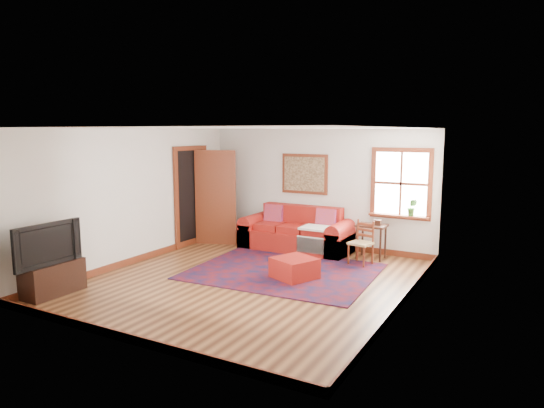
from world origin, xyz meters
The scene contains 13 objects.
ground centered at (0.00, 0.00, 0.00)m, with size 5.50×5.50×0.00m, color #482513.
room_envelope centered at (0.00, 0.02, 1.65)m, with size 5.04×5.54×2.52m.
window centered at (1.78, 2.70, 1.31)m, with size 1.18×0.20×1.38m.
doorway centered at (-2.21, 1.78, 1.07)m, with size 0.89×1.08×2.14m.
framed_artwork centered at (-0.30, 2.71, 1.55)m, with size 1.05×0.07×0.85m.
persian_rug centered at (0.24, 0.71, 0.01)m, with size 3.12×2.49×0.02m, color #5A0C12.
red_leather_sofa centered at (-0.27, 2.31, 0.30)m, with size 2.29×0.94×0.90m.
red_ottoman centered at (0.59, 0.44, 0.18)m, with size 0.62×0.62×0.36m, color #9F1A14.
side_table centered at (1.32, 2.32, 0.55)m, with size 0.56×0.42×0.67m.
ladder_back_chair centered at (1.30, 1.83, 0.44)m, with size 0.46×0.44×0.82m.
media_cabinet centered at (-2.28, -2.01, 0.25)m, with size 0.41×0.90×0.50m, color black.
television centered at (-2.26, -2.15, 0.81)m, with size 1.10×0.14×0.64m, color black.
candle_hurricane centered at (-2.23, -1.61, 0.58)m, with size 0.12×0.12×0.18m.
Camera 1 is at (4.03, -6.63, 2.45)m, focal length 32.00 mm.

